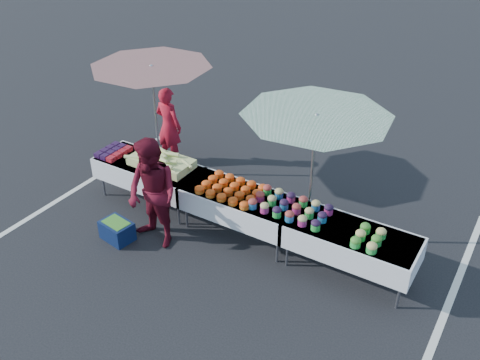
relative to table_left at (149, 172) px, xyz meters
The scene contains 17 objects.
ground 1.89m from the table_left, ahead, with size 80.00×80.00×0.00m, color black.
stripe_left 1.52m from the table_left, behind, with size 0.10×5.00×0.00m, color silver.
stripe_right 5.03m from the table_left, ahead, with size 0.10×5.00×0.00m, color silver.
table_left is the anchor object (origin of this frame).
table_center 1.80m from the table_left, ahead, with size 1.86×0.81×0.75m.
table_right 3.60m from the table_left, ahead, with size 1.86×0.81×0.75m.
berry_punnets 0.74m from the table_left, behind, with size 0.40×0.54×0.08m.
corn_pile 0.35m from the table_left, ahead, with size 1.16×0.57×0.26m.
plastic_bags 0.47m from the table_left, 45.00° to the right, with size 0.30×0.25×0.05m, color white.
carrot_bowls 1.66m from the table_left, ahead, with size 0.95×0.69×0.11m.
potato_cups 2.66m from the table_left, ahead, with size 1.14×0.58×0.16m.
bean_baskets 3.87m from the table_left, ahead, with size 0.36×0.50×0.15m.
vendor 1.42m from the table_left, 113.98° to the left, with size 0.56×0.37×1.53m, color red.
customer 1.20m from the table_left, 46.24° to the right, with size 0.85×0.66×1.75m, color maroon.
umbrella_left 1.63m from the table_left, 119.16° to the left, with size 2.63×2.63×2.13m.
umbrella_right 3.12m from the table_left, ahead, with size 2.61×2.61×2.16m.
storage_bin 1.21m from the table_left, 77.83° to the right, with size 0.54×0.42×0.32m.
Camera 1 is at (3.55, -5.78, 5.17)m, focal length 40.00 mm.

